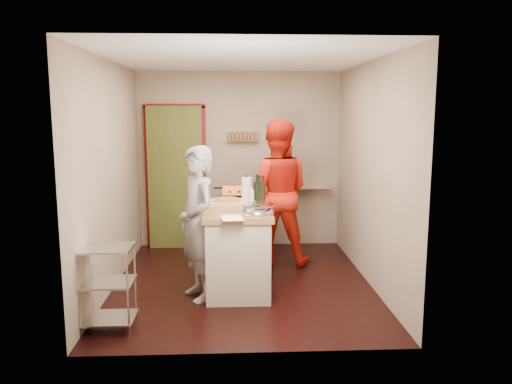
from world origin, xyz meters
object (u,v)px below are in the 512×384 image
person_stripe (198,223)px  person_red (276,193)px  wire_shelving (108,284)px  island (238,246)px  stove (244,220)px

person_stripe → person_red: size_ratio=0.87×
person_stripe → person_red: bearing=116.9°
wire_shelving → person_red: bearing=48.7°
wire_shelving → island: bearing=40.6°
wire_shelving → island: size_ratio=0.58×
person_stripe → wire_shelving: bearing=-72.0°
stove → island: size_ratio=0.73×
stove → person_stripe: 1.99m
person_stripe → person_red: 1.56m
stove → wire_shelving: stove is taller
stove → person_stripe: bearing=-106.0°
wire_shelving → person_red: size_ratio=0.42×
island → person_stripe: size_ratio=0.82×
stove → island: 1.57m
wire_shelving → person_red: person_red is taller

